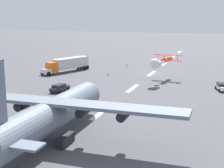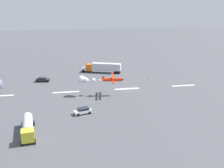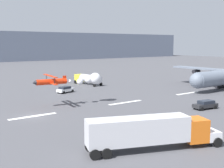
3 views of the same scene
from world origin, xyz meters
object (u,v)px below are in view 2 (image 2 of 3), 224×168
at_px(fuel_tanker_truck, 28,127).
at_px(airport_staff_sedan, 83,111).
at_px(stunt_biplane_red, 93,80).
at_px(traffic_cone_near, 149,78).
at_px(semi_truck_orange, 103,67).
at_px(traffic_cone_far, 101,80).
at_px(followme_car_yellow, 42,79).

distance_m(fuel_tanker_truck, airport_staff_sedan, 14.83).
height_order(stunt_biplane_red, traffic_cone_near, stunt_biplane_red).
bearing_deg(semi_truck_orange, traffic_cone_near, 139.84).
bearing_deg(fuel_tanker_truck, stunt_biplane_red, -125.37).
relative_size(airport_staff_sedan, traffic_cone_far, 6.05).
bearing_deg(traffic_cone_far, traffic_cone_near, -179.64).
height_order(stunt_biplane_red, traffic_cone_far, stunt_biplane_red).
relative_size(fuel_tanker_truck, airport_staff_sedan, 2.22).
xyz_separation_m(semi_truck_orange, followme_car_yellow, (22.42, 9.26, -1.32)).
height_order(followme_car_yellow, traffic_cone_near, followme_car_yellow).
height_order(semi_truck_orange, airport_staff_sedan, semi_truck_orange).
bearing_deg(semi_truck_orange, fuel_tanker_truck, 65.13).
distance_m(stunt_biplane_red, traffic_cone_near, 26.11).
distance_m(semi_truck_orange, traffic_cone_far, 12.94).
bearing_deg(stunt_biplane_red, followme_car_yellow, -47.84).
distance_m(stunt_biplane_red, traffic_cone_far, 15.25).
bearing_deg(stunt_biplane_red, fuel_tanker_truck, 54.63).
distance_m(semi_truck_orange, airport_staff_sedan, 41.65).
height_order(traffic_cone_near, traffic_cone_far, same).
bearing_deg(traffic_cone_near, followme_car_yellow, -4.95).
bearing_deg(semi_truck_orange, airport_staff_sedan, 74.84).
height_order(followme_car_yellow, traffic_cone_far, followme_car_yellow).
bearing_deg(airport_staff_sedan, semi_truck_orange, -105.16).
relative_size(airport_staff_sedan, traffic_cone_near, 6.05).
xyz_separation_m(fuel_tanker_truck, traffic_cone_near, (-37.54, -36.56, -1.38)).
xyz_separation_m(followme_car_yellow, traffic_cone_near, (-37.22, 3.23, -0.44)).
relative_size(stunt_biplane_red, fuel_tanker_truck, 1.33).
height_order(stunt_biplane_red, airport_staff_sedan, stunt_biplane_red).
height_order(fuel_tanker_truck, airport_staff_sedan, fuel_tanker_truck).
bearing_deg(fuel_tanker_truck, airport_staff_sedan, -143.19).
height_order(airport_staff_sedan, traffic_cone_far, airport_staff_sedan).
bearing_deg(airport_staff_sedan, traffic_cone_far, -107.13).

